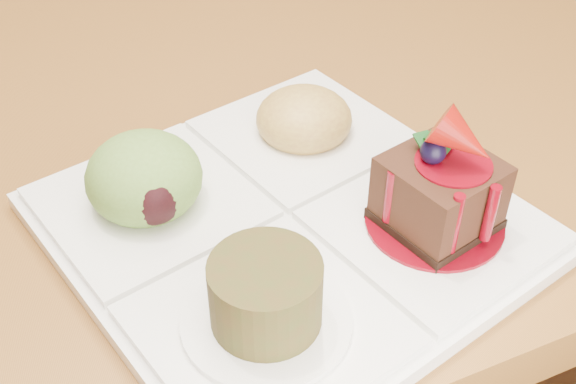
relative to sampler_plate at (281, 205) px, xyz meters
name	(u,v)px	position (x,y,z in m)	size (l,w,h in m)	color
ground	(204,254)	(0.14, 0.75, -0.77)	(6.00, 6.00, 0.00)	brown
sampler_plate	(281,205)	(0.00, 0.00, 0.00)	(0.34, 0.34, 0.11)	white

